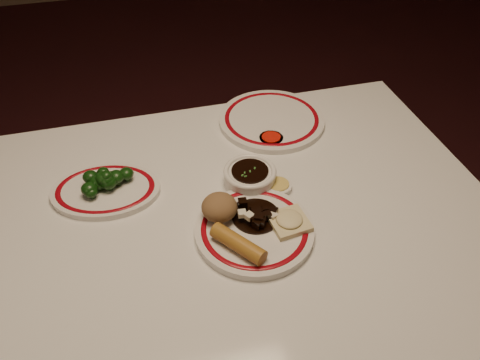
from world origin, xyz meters
name	(u,v)px	position (x,y,z in m)	size (l,w,h in m)	color
dining_table	(235,242)	(0.00, 0.00, 0.66)	(1.20, 0.90, 0.75)	white
main_plate	(254,230)	(0.03, -0.06, 0.76)	(0.33, 0.33, 0.02)	silver
rice_mound	(219,207)	(-0.04, -0.01, 0.80)	(0.08, 0.08, 0.06)	olive
spring_roll	(238,244)	(-0.02, -0.11, 0.78)	(0.03, 0.03, 0.12)	#A97629
fried_wonton	(289,221)	(0.10, -0.07, 0.78)	(0.09, 0.09, 0.02)	beige
stirfry_heap	(256,215)	(0.04, -0.04, 0.78)	(0.11, 0.11, 0.03)	black
broccoli_plate	(106,190)	(-0.27, 0.15, 0.76)	(0.28, 0.26, 0.02)	silver
broccoli_pile	(103,180)	(-0.27, 0.15, 0.79)	(0.12, 0.09, 0.05)	#23471C
soy_bowl	(250,177)	(0.06, 0.09, 0.77)	(0.12, 0.12, 0.04)	silver
sweet_sour_dish	(271,140)	(0.16, 0.23, 0.76)	(0.06, 0.06, 0.02)	silver
mustard_dish	(278,186)	(0.12, 0.05, 0.76)	(0.06, 0.06, 0.02)	silver
far_plate	(272,120)	(0.19, 0.32, 0.76)	(0.35, 0.35, 0.02)	silver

